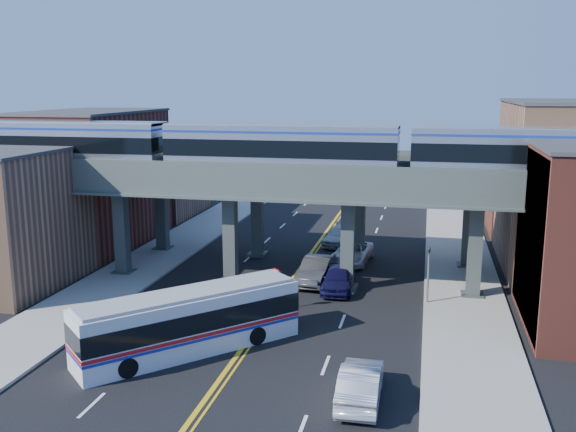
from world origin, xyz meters
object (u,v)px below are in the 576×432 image
(car_lane_c, at_px, (352,253))
(car_parked_curb, at_px, (361,383))
(traffic_signal, at_px, (428,268))
(transit_bus, at_px, (189,322))
(transit_train, at_px, (281,148))
(car_lane_d, at_px, (339,236))
(car_lane_a, at_px, (338,279))
(stop_sign, at_px, (275,282))
(car_lane_b, at_px, (317,270))

(car_lane_c, height_order, car_parked_curb, car_parked_curb)
(traffic_signal, bearing_deg, transit_bus, -140.08)
(transit_train, distance_m, car_lane_c, 11.45)
(car_parked_curb, bearing_deg, traffic_signal, -102.32)
(car_lane_c, height_order, car_lane_d, car_lane_c)
(transit_bus, xyz_separation_m, car_lane_a, (5.95, 11.30, -0.71))
(car_lane_a, relative_size, car_parked_curb, 0.98)
(stop_sign, relative_size, car_parked_curb, 0.54)
(car_lane_b, relative_size, car_lane_d, 1.04)
(transit_train, distance_m, car_lane_b, 8.74)
(stop_sign, relative_size, car_lane_a, 0.55)
(transit_train, bearing_deg, car_lane_c, 58.33)
(transit_train, height_order, stop_sign, transit_train)
(traffic_signal, xyz_separation_m, car_parked_curb, (-2.70, -13.18, -1.49))
(stop_sign, height_order, car_lane_b, stop_sign)
(transit_train, relative_size, car_lane_b, 8.88)
(stop_sign, bearing_deg, car_lane_d, 84.95)
(transit_bus, bearing_deg, car_lane_b, 25.21)
(traffic_signal, distance_m, car_lane_b, 8.11)
(transit_bus, distance_m, car_lane_c, 19.30)
(transit_train, xyz_separation_m, traffic_signal, (9.68, -2.00, -6.95))
(transit_bus, bearing_deg, traffic_signal, -6.30)
(car_lane_d, bearing_deg, car_lane_b, -83.89)
(car_lane_a, height_order, car_lane_b, car_lane_b)
(car_lane_d, bearing_deg, transit_bus, -94.07)
(car_lane_a, relative_size, car_lane_b, 0.91)
(transit_train, xyz_separation_m, transit_bus, (-2.01, -11.78, -7.72))
(car_lane_b, height_order, car_lane_c, car_lane_b)
(car_lane_c, relative_size, car_parked_curb, 1.11)
(stop_sign, xyz_separation_m, car_lane_d, (1.51, 17.05, -1.02))
(transit_bus, relative_size, car_parked_curb, 2.07)
(traffic_signal, xyz_separation_m, transit_bus, (-11.69, -9.78, -0.77))
(transit_bus, height_order, car_lane_a, transit_bus)
(car_lane_a, height_order, car_lane_d, car_lane_a)
(traffic_signal, bearing_deg, car_parked_curb, -101.58)
(transit_bus, xyz_separation_m, car_parked_curb, (8.99, -3.40, -0.73))
(transit_train, distance_m, transit_bus, 14.22)
(transit_bus, relative_size, car_lane_a, 2.11)
(traffic_signal, distance_m, car_lane_d, 15.95)
(car_lane_a, distance_m, car_lane_b, 2.22)
(transit_train, relative_size, car_lane_a, 9.74)
(traffic_signal, relative_size, car_lane_b, 0.78)
(car_lane_b, bearing_deg, transit_bus, -104.11)
(transit_train, relative_size, transit_bus, 4.62)
(transit_train, distance_m, car_lane_d, 14.93)
(traffic_signal, distance_m, car_lane_a, 6.12)
(transit_train, relative_size, car_parked_curb, 9.57)
(car_lane_b, xyz_separation_m, car_lane_c, (1.75, 5.55, -0.11))
(car_lane_b, bearing_deg, car_lane_c, 76.93)
(traffic_signal, height_order, car_lane_b, traffic_signal)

